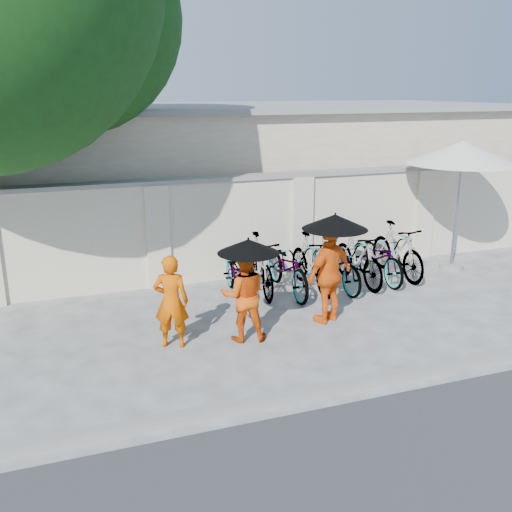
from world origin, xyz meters
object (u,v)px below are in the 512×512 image
object	(u,v)px
monk_center	(244,295)
monk_right	(329,274)
monk_left	(171,301)
patio_umbrella	(462,154)

from	to	relation	value
monk_center	monk_right	xyz separation A→B (m)	(1.55, 0.20, 0.10)
monk_left	patio_umbrella	size ratio (longest dim) A/B	0.51
patio_umbrella	monk_left	bearing A→B (deg)	-164.69
monk_center	monk_right	world-z (taller)	monk_right
monk_left	monk_right	distance (m)	2.64
monk_center	patio_umbrella	xyz separation A→B (m)	(5.34, 1.89, 1.72)
monk_right	patio_umbrella	xyz separation A→B (m)	(3.79, 1.69, 1.63)
monk_left	monk_right	world-z (taller)	monk_right
patio_umbrella	monk_right	bearing A→B (deg)	-155.99
monk_right	patio_umbrella	size ratio (longest dim) A/B	0.58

